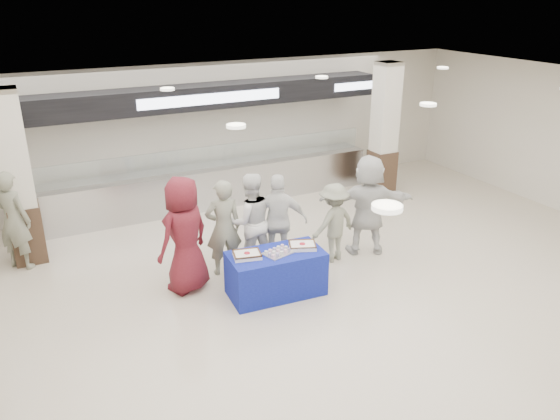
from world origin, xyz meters
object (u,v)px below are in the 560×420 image
cupcake_tray (278,252)px  soldier_a (224,228)px  civilian_white (368,205)px  soldier_bg (13,220)px  soldier_b (333,223)px  chef_short (279,221)px  sheet_cake_left (247,254)px  chef_tall (250,221)px  display_table (276,273)px  sheet_cake_right (302,245)px  civilian_maroon (185,235)px

cupcake_tray → soldier_a: bearing=114.9°
civilian_white → soldier_bg: bearing=2.2°
soldier_a → soldier_b: soldier_a is taller
cupcake_tray → chef_short: chef_short is taller
sheet_cake_left → chef_tall: chef_tall is taller
chef_tall → civilian_white: bearing=175.3°
civilian_white → soldier_bg: (-5.97, 2.30, -0.04)m
chef_tall → chef_short: 0.51m
display_table → soldier_b: (1.49, 0.64, 0.37)m
cupcake_tray → civilian_white: civilian_white is taller
sheet_cake_right → civilian_white: civilian_white is taller
soldier_a → chef_tall: bearing=-168.7°
sheet_cake_right → civilian_maroon: bearing=154.1°
chef_short → cupcake_tray: bearing=86.3°
soldier_b → civilian_white: (0.75, 0.00, 0.22)m
civilian_white → soldier_bg: 6.40m
display_table → chef_tall: chef_tall is taller
civilian_maroon → soldier_b: bearing=151.3°
sheet_cake_left → soldier_b: (1.97, 0.57, -0.05)m
civilian_maroon → soldier_bg: (-2.47, 2.12, -0.07)m
cupcake_tray → soldier_a: (-0.51, 1.10, 0.09)m
soldier_bg → civilian_maroon: bearing=-178.8°
sheet_cake_right → cupcake_tray: bearing=-178.4°
sheet_cake_right → civilian_white: 1.89m
chef_short → soldier_bg: (-4.23, 2.05, 0.05)m
sheet_cake_right → civilian_white: (1.76, 0.66, 0.17)m
chef_tall → display_table: bearing=94.9°
display_table → soldier_bg: (-3.73, 2.94, 0.55)m
cupcake_tray → chef_short: bearing=62.7°
display_table → sheet_cake_left: bearing=175.1°
civilian_maroon → cupcake_tray: bearing=121.3°
display_table → civilian_white: size_ratio=0.80×
soldier_bg → sheet_cake_left: bearing=-179.6°
chef_short → civilian_white: size_ratio=0.90×
sheet_cake_right → soldier_a: soldier_a is taller
display_table → cupcake_tray: cupcake_tray is taller
civilian_white → sheet_cake_right: bearing=43.9°
civilian_maroon → chef_tall: (1.29, 0.26, -0.10)m
sheet_cake_right → chef_tall: 1.20m
display_table → soldier_b: size_ratio=1.04×
soldier_a → soldier_bg: bearing=-21.0°
sheet_cake_right → civilian_maroon: size_ratio=0.27×
sheet_cake_right → soldier_b: bearing=33.1°
soldier_bg → soldier_b: bearing=-162.0°
soldier_bg → chef_short: bearing=-164.0°
sheet_cake_left → chef_tall: bearing=63.3°
civilian_maroon → civilian_white: 3.50m
display_table → sheet_cake_right: 0.64m
cupcake_tray → soldier_b: soldier_b is taller
display_table → civilian_maroon: civilian_maroon is taller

